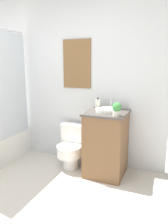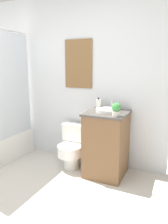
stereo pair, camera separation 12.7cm
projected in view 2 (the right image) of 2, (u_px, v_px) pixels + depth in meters
The scene contains 6 objects.
wall_back at pixel (62, 80), 3.42m from camera, with size 3.28×0.07×2.50m.
toilet at pixel (74, 145), 3.24m from camera, with size 0.44×0.50×0.62m.
vanity at pixel (106, 144), 2.96m from camera, with size 0.54×0.56×0.88m.
sink at pixel (108, 110), 2.88m from camera, with size 0.31×0.35×0.13m.
soap_bottle at pixel (98, 104), 2.99m from camera, with size 0.06×0.06×0.17m.
potted_plant at pixel (116, 109), 2.61m from camera, with size 0.11×0.11×0.17m.
Camera 2 is at (1.77, -1.12, 1.49)m, focal length 35.00 mm.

